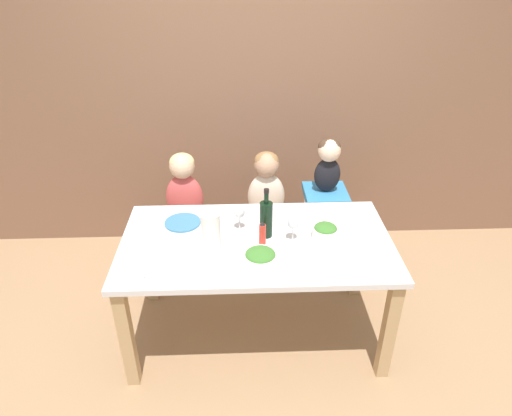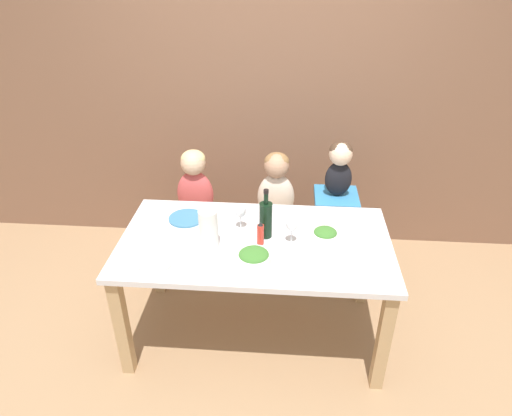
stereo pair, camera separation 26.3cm
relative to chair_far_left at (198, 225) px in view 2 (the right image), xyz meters
The scene contains 19 objects.
ground_plane 0.91m from the chair_far_left, 53.79° to the right, with size 14.00×14.00×0.00m, color #9E7A56.
wall_back 1.20m from the chair_far_left, 47.75° to the left, with size 10.00×0.06×2.70m.
dining_table 0.86m from the chair_far_left, 53.79° to the right, with size 1.59×0.86×0.73m.
chair_far_left is the anchor object (origin of this frame).
chair_far_center 0.58m from the chair_far_left, ahead, with size 0.36×0.37×0.47m.
chair_right_highchair 1.02m from the chair_far_left, ahead, with size 0.31×0.32×0.69m.
person_child_left 0.37m from the chair_far_left, 90.00° to the left, with size 0.26×0.18×0.52m.
person_child_center 0.69m from the chair_far_left, ahead, with size 0.26×0.18×0.52m.
person_baby_right 1.15m from the chair_far_left, ahead, with size 0.19×0.16×0.39m.
wine_bottle 0.95m from the chair_far_left, 48.53° to the right, with size 0.08×0.08×0.31m.
paper_towel_roll 0.91m from the chair_far_left, 72.75° to the right, with size 0.11×0.11×0.23m.
wine_glass_near 1.08m from the chair_far_left, 44.06° to the right, with size 0.07×0.07×0.16m.
wine_glass_far 0.81m from the chair_far_left, 54.40° to the right, with size 0.07×0.07×0.16m.
salad_bowl_large 1.10m from the chair_far_left, 61.11° to the right, with size 0.19×0.19×0.09m.
salad_bowl_small 1.18m from the chair_far_left, 36.54° to the right, with size 0.16×0.16×0.09m.
dinner_plate_front_left 0.98m from the chair_far_left, 92.42° to the right, with size 0.22×0.22×0.01m.
dinner_plate_back_left 0.58m from the chair_far_left, 85.36° to the right, with size 0.22×0.22×0.01m.
dinner_plate_back_right 1.17m from the chair_far_left, 23.59° to the right, with size 0.22×0.22×0.01m.
condiment_bottle_hot_sauce 0.97m from the chair_far_left, 53.41° to the right, with size 0.04×0.04×0.15m.
Camera 2 is at (0.17, -2.20, 2.24)m, focal length 32.00 mm.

